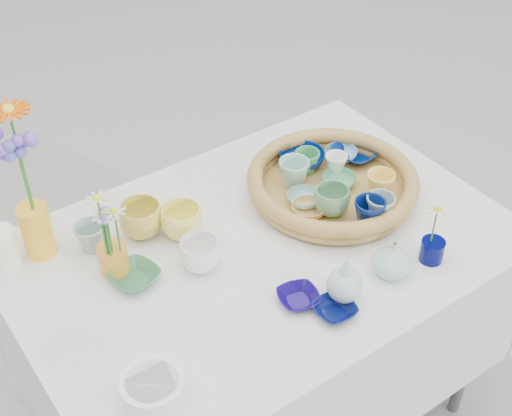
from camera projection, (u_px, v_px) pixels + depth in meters
wicker_tray at (332, 184)px, 1.97m from camera, size 0.47×0.47×0.08m
tray_ceramic_0 at (302, 159)px, 2.06m from camera, size 0.16×0.16×0.04m
tray_ceramic_1 at (356, 152)px, 2.09m from camera, size 0.15×0.15×0.03m
tray_ceramic_2 at (380, 185)px, 1.94m from camera, size 0.10×0.10×0.07m
tray_ceramic_3 at (339, 181)px, 1.98m from camera, size 0.10×0.10×0.03m
tray_ceramic_4 at (332, 201)px, 1.88m from camera, size 0.12×0.12×0.08m
tray_ceramic_5 at (304, 199)px, 1.92m from camera, size 0.11×0.11×0.03m
tray_ceramic_6 at (294, 173)px, 1.97m from camera, size 0.10×0.10×0.08m
tray_ceramic_7 at (336, 164)px, 2.02m from camera, size 0.07×0.07×0.06m
tray_ceramic_8 at (341, 154)px, 2.08m from camera, size 0.11×0.11×0.03m
tray_ceramic_9 at (369, 213)px, 1.84m from camera, size 0.09×0.09×0.08m
tray_ceramic_10 at (309, 210)px, 1.89m from camera, size 0.10×0.10×0.03m
tray_ceramic_11 at (380, 208)px, 1.86m from camera, size 0.09×0.09×0.07m
tray_ceramic_12 at (307, 162)px, 2.02m from camera, size 0.09×0.09×0.07m
loose_ceramic_0 at (141, 220)px, 1.84m from camera, size 0.15×0.15×0.09m
loose_ceramic_1 at (182, 222)px, 1.83m from camera, size 0.11×0.11×0.09m
loose_ceramic_2 at (134, 277)px, 1.72m from camera, size 0.14×0.14×0.03m
loose_ceramic_3 at (200, 254)px, 1.74m from camera, size 0.14×0.14×0.08m
loose_ceramic_4 at (298, 298)px, 1.67m from camera, size 0.12×0.12×0.02m
loose_ceramic_5 at (91, 237)px, 1.80m from camera, size 0.10×0.10×0.07m
loose_ceramic_6 at (335, 310)px, 1.64m from camera, size 0.10×0.10×0.02m
fluted_bowl at (153, 391)px, 1.44m from camera, size 0.17×0.17×0.07m
bud_vase_paleblue at (345, 278)px, 1.64m from camera, size 0.10×0.10×0.13m
bud_vase_seafoam at (392, 259)px, 1.72m from camera, size 0.13×0.13×0.10m
bud_vase_cobalt at (432, 250)px, 1.77m from camera, size 0.07×0.07×0.06m
single_daisy at (434, 226)px, 1.72m from camera, size 0.08×0.08×0.12m
tall_vase_yellow at (37, 230)px, 1.76m from camera, size 0.09×0.09×0.14m
gerbera at (21, 161)px, 1.63m from camera, size 0.11×0.11×0.29m
hydrangea at (25, 179)px, 1.65m from camera, size 0.08×0.08×0.26m
white_pitcher at (1, 249)px, 1.74m from camera, size 0.14×0.12×0.11m
daisy_cup at (113, 259)px, 1.73m from camera, size 0.09×0.09×0.08m
daisy_posy at (108, 223)px, 1.65m from camera, size 0.10×0.10×0.17m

